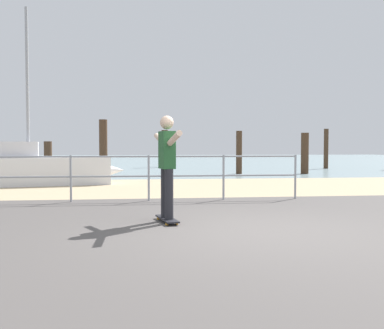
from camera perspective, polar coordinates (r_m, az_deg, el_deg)
ground_plane at (r=5.38m, az=9.69°, el=-10.91°), size 24.00×10.00×0.04m
beach_strip at (r=13.16m, az=-0.17°, el=-3.03°), size 24.00×6.00×0.04m
sea_surface at (r=41.06m, az=-4.59°, el=0.61°), size 72.00×50.00×0.04m
railing_fence at (r=9.76m, az=-15.92°, el=-0.86°), size 10.33×0.05×1.05m
sailboat at (r=14.49m, az=-19.21°, el=-0.58°), size 5.07×2.28×5.62m
skateboard at (r=6.95m, az=-3.36°, el=-7.29°), size 0.36×0.82×0.08m
skateboarder at (r=6.85m, az=-3.37°, el=0.56°), size 0.38×1.43×1.65m
groyne_post_0 at (r=22.23m, az=-18.71°, el=1.00°), size 0.38×0.38×1.52m
groyne_post_1 at (r=18.41m, az=-11.79°, el=2.18°), size 0.35×0.35×2.40m
groyne_post_2 at (r=25.99m, az=-3.67°, el=2.12°), size 0.39×0.39×2.27m
groyne_post_3 at (r=19.39m, az=6.32°, el=1.59°), size 0.27×0.27×1.97m
groyne_post_4 at (r=20.05m, az=14.86°, el=1.43°), size 0.35×0.35×1.88m
groyne_post_5 at (r=25.29m, az=17.50°, el=2.01°), size 0.25×0.25×2.27m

